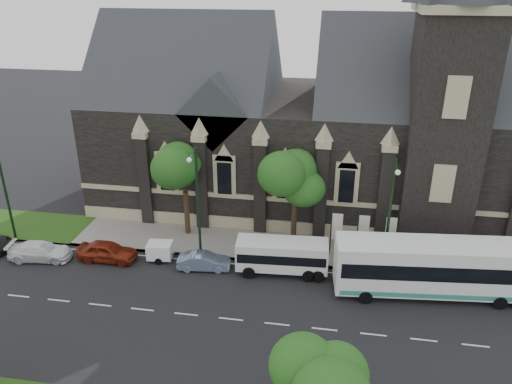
% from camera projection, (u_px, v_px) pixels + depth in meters
% --- Properties ---
extents(ground, '(160.00, 160.00, 0.00)m').
position_uv_depth(ground, '(231.00, 319.00, 31.97)').
color(ground, black).
rests_on(ground, ground).
extents(sidewalk, '(80.00, 5.00, 0.15)m').
position_uv_depth(sidewalk, '(255.00, 245.00, 40.50)').
color(sidewalk, gray).
rests_on(sidewalk, ground).
extents(museum, '(40.00, 17.70, 29.90)m').
position_uv_depth(museum, '(328.00, 121.00, 44.79)').
color(museum, black).
rests_on(museum, ground).
extents(tree_walk_right, '(4.08, 4.08, 7.80)m').
position_uv_depth(tree_walk_right, '(298.00, 177.00, 38.77)').
color(tree_walk_right, black).
rests_on(tree_walk_right, ground).
extents(tree_walk_left, '(3.91, 3.91, 7.64)m').
position_uv_depth(tree_walk_left, '(187.00, 171.00, 40.15)').
color(tree_walk_left, black).
rests_on(tree_walk_left, ground).
extents(street_lamp_near, '(0.36, 1.88, 9.00)m').
position_uv_depth(street_lamp_near, '(390.00, 211.00, 34.77)').
color(street_lamp_near, black).
rests_on(street_lamp_near, ground).
extents(street_lamp_mid, '(0.36, 1.88, 9.00)m').
position_uv_depth(street_lamp_mid, '(197.00, 198.00, 36.88)').
color(street_lamp_mid, black).
rests_on(street_lamp_mid, ground).
extents(street_lamp_far, '(0.36, 1.88, 9.00)m').
position_uv_depth(street_lamp_far, '(2.00, 184.00, 39.30)').
color(street_lamp_far, black).
rests_on(street_lamp_far, ground).
extents(banner_flag_left, '(0.90, 0.10, 4.00)m').
position_uv_depth(banner_flag_left, '(335.00, 229.00, 38.16)').
color(banner_flag_left, black).
rests_on(banner_flag_left, ground).
extents(banner_flag_center, '(0.90, 0.10, 4.00)m').
position_uv_depth(banner_flag_center, '(361.00, 231.00, 37.85)').
color(banner_flag_center, black).
rests_on(banner_flag_center, ground).
extents(banner_flag_right, '(0.90, 0.10, 4.00)m').
position_uv_depth(banner_flag_right, '(388.00, 233.00, 37.55)').
color(banner_flag_right, black).
rests_on(banner_flag_right, ground).
extents(tour_coach, '(13.76, 4.17, 3.95)m').
position_uv_depth(tour_coach, '(436.00, 267.00, 33.65)').
color(tour_coach, white).
rests_on(tour_coach, ground).
extents(shuttle_bus, '(6.79, 2.75, 2.57)m').
position_uv_depth(shuttle_bus, '(282.00, 255.00, 36.39)').
color(shuttle_bus, white).
rests_on(shuttle_bus, ground).
extents(box_trailer, '(2.76, 1.63, 1.44)m').
position_uv_depth(box_trailer, '(160.00, 250.00, 38.25)').
color(box_trailer, white).
rests_on(box_trailer, ground).
extents(sedan, '(4.08, 1.86, 1.30)m').
position_uv_depth(sedan, '(204.00, 261.00, 37.13)').
color(sedan, '#798CB0').
rests_on(sedan, ground).
extents(car_far_red, '(4.58, 1.85, 1.56)m').
position_uv_depth(car_far_red, '(107.00, 251.00, 38.21)').
color(car_far_red, maroon).
rests_on(car_far_red, ground).
extents(car_far_white, '(5.01, 2.55, 1.39)m').
position_uv_depth(car_far_white, '(40.00, 251.00, 38.38)').
color(car_far_white, white).
rests_on(car_far_white, ground).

